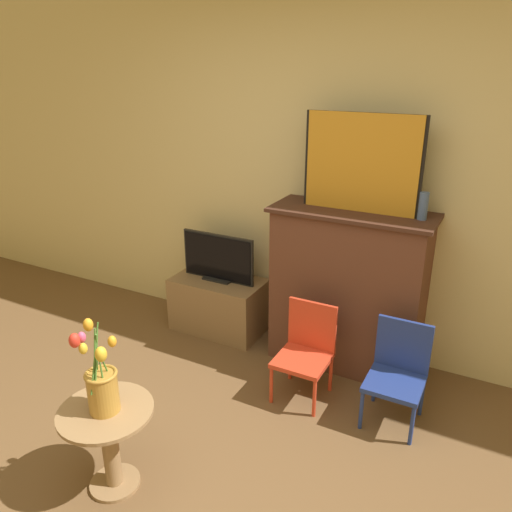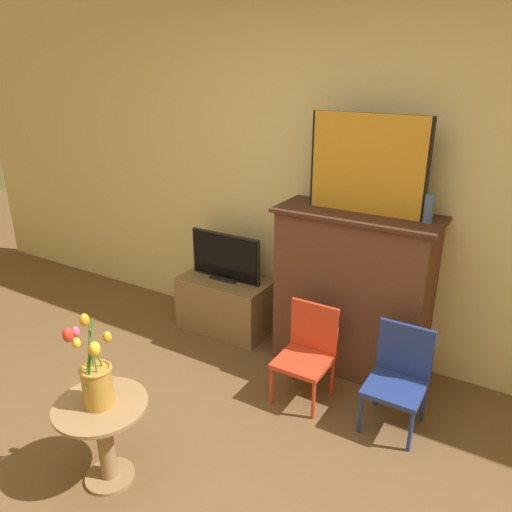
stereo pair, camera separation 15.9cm
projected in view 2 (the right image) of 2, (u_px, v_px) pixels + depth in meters
name	position (u px, v px, depth m)	size (l,w,h in m)	color
wall_back	(341.00, 175.00, 3.54)	(8.00, 0.06, 2.70)	beige
fireplace_mantel	(353.00, 290.00, 3.51)	(1.11, 0.46, 1.17)	brown
painting	(367.00, 164.00, 3.17)	(0.78, 0.03, 0.63)	black
mantel_candle	(429.00, 209.00, 3.05)	(0.06, 0.06, 0.17)	#4C6699
tv_stand	(226.00, 304.00, 4.14)	(0.74, 0.42, 0.45)	olive
tv_monitor	(225.00, 258.00, 4.00)	(0.63, 0.12, 0.39)	black
chair_red	(308.00, 349.00, 3.27)	(0.33, 0.33, 0.64)	red
chair_blue	(399.00, 374.00, 3.00)	(0.33, 0.33, 0.64)	navy
side_table	(104.00, 431.00, 2.58)	(0.48, 0.48, 0.48)	#99754C
vase_tulips	(96.00, 378.00, 2.46)	(0.21, 0.26, 0.51)	#B78433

